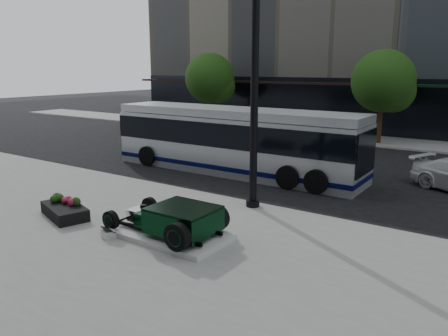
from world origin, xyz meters
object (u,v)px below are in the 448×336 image
Objects in this scene: transit_bus at (234,140)px; lamppost at (254,92)px; hot_rod at (177,219)px; flower_planter at (65,210)px.

lamppost is at bearing -50.46° from transit_bus.
transit_bus is (-3.32, 7.97, 0.79)m from hot_rod.
hot_rod reaches higher than flower_planter.
hot_rod is at bearing 8.11° from flower_planter.
lamppost is 0.69× the size of transit_bus.
transit_bus reaches higher than hot_rod.
flower_planter is at bearing -135.72° from lamppost.
flower_planter is 8.67m from transit_bus.
lamppost reaches higher than transit_bus.
hot_rod is at bearing -93.55° from lamppost.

